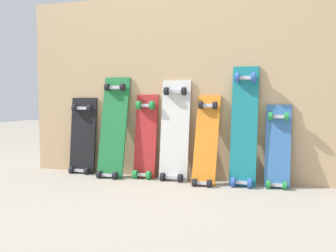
{
  "coord_description": "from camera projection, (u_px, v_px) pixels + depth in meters",
  "views": [
    {
      "loc": [
        0.96,
        -2.92,
        0.66
      ],
      "look_at": [
        0.0,
        -0.07,
        0.42
      ],
      "focal_mm": 42.03,
      "sensor_mm": 36.0,
      "label": 1
    }
  ],
  "objects": [
    {
      "name": "skateboard_black",
      "position": [
        83.0,
        139.0,
        3.34
      ],
      "size": [
        0.23,
        0.15,
        0.7
      ],
      "color": "black",
      "rests_on": "ground"
    },
    {
      "name": "skateboard_green",
      "position": [
        113.0,
        131.0,
        3.18
      ],
      "size": [
        0.22,
        0.25,
        0.87
      ],
      "color": "#1E7238",
      "rests_on": "ground"
    },
    {
      "name": "skateboard_blue",
      "position": [
        278.0,
        151.0,
        2.81
      ],
      "size": [
        0.18,
        0.18,
        0.66
      ],
      "color": "#386BAD",
      "rests_on": "ground"
    },
    {
      "name": "plywood_wall_panel",
      "position": [
        174.0,
        87.0,
        3.13
      ],
      "size": [
        2.53,
        0.04,
        1.45
      ],
      "primitive_type": "cube",
      "color": "tan",
      "rests_on": "ground"
    },
    {
      "name": "skateboard_orange",
      "position": [
        206.0,
        144.0,
        2.92
      ],
      "size": [
        0.18,
        0.28,
        0.73
      ],
      "color": "orange",
      "rests_on": "ground"
    },
    {
      "name": "ground_plane",
      "position": [
        171.0,
        179.0,
        3.12
      ],
      "size": [
        12.0,
        12.0,
        0.0
      ],
      "primitive_type": "plane",
      "color": "#A89E8E"
    },
    {
      "name": "skateboard_red",
      "position": [
        145.0,
        140.0,
        3.14
      ],
      "size": [
        0.18,
        0.17,
        0.73
      ],
      "color": "#B22626",
      "rests_on": "ground"
    },
    {
      "name": "skateboard_teal",
      "position": [
        244.0,
        130.0,
        2.87
      ],
      "size": [
        0.19,
        0.22,
        0.93
      ],
      "color": "#197A7F",
      "rests_on": "ground"
    },
    {
      "name": "skateboard_white",
      "position": [
        175.0,
        134.0,
        3.06
      ],
      "size": [
        0.23,
        0.18,
        0.84
      ],
      "color": "silver",
      "rests_on": "ground"
    }
  ]
}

